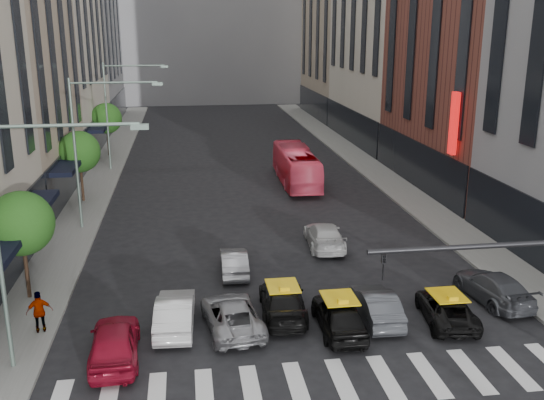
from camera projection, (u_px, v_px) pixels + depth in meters
name	position (u px, v px, depth m)	size (l,w,h in m)	color
sidewalk_left	(96.00, 187.00, 46.63)	(3.00, 96.00, 0.15)	slate
sidewalk_right	(383.00, 177.00, 49.79)	(3.00, 96.00, 0.15)	slate
building_left_d	(78.00, 1.00, 75.05)	(8.00, 18.00, 30.00)	gray
building_right_b	(478.00, 12.00, 44.13)	(8.00, 18.00, 26.00)	brown
building_right_d	(344.00, 11.00, 80.01)	(8.00, 18.00, 28.00)	tan
tree_near	(21.00, 224.00, 26.57)	(2.88, 2.88, 4.95)	black
tree_mid	(79.00, 152.00, 41.79)	(2.88, 2.88, 4.95)	black
tree_far	(106.00, 118.00, 57.02)	(2.88, 2.88, 4.95)	black
streetlamp_near	(23.00, 213.00, 20.49)	(5.38, 0.25, 9.00)	gray
streetlamp_mid	(90.00, 134.00, 35.71)	(5.38, 0.25, 9.00)	gray
streetlamp_far	(117.00, 102.00, 50.93)	(5.38, 0.25, 9.00)	gray
liberty_sign	(454.00, 123.00, 38.80)	(0.30, 0.70, 4.00)	red
car_red	(114.00, 342.00, 22.41)	(1.78, 4.42, 1.51)	maroon
car_white_front	(175.00, 312.00, 24.81)	(1.50, 4.30, 1.42)	silver
car_silver	(232.00, 314.00, 24.78)	(2.11, 4.58, 1.27)	gray
taxi_left	(283.00, 301.00, 25.91)	(1.89, 4.65, 1.35)	black
taxi_center	(339.00, 315.00, 24.56)	(1.70, 4.23, 1.44)	black
car_grey_mid	(376.00, 305.00, 25.55)	(1.41, 4.05, 1.33)	#3C3E43
taxi_right	(446.00, 308.00, 25.44)	(1.93, 4.18, 1.16)	black
car_grey_curb	(493.00, 287.00, 27.32)	(1.87, 4.61, 1.34)	#45484E
car_row2_left	(234.00, 262.00, 30.37)	(1.30, 3.73, 1.23)	#9F9FA4
car_row2_right	(324.00, 235.00, 34.01)	(1.92, 4.72, 1.37)	silver
bus	(296.00, 166.00, 47.61)	(2.40, 10.26, 2.86)	#F54867
pedestrian_far	(40.00, 312.00, 24.16)	(1.02, 0.42, 1.74)	gray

